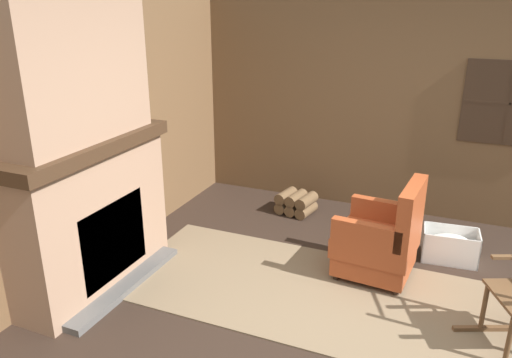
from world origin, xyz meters
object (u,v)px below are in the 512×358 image
object	(u,v)px
armchair	(381,241)
firewood_stack	(296,203)
storage_case	(98,125)
oil_lamp_vase	(31,141)
decorative_plate_on_mantel	(64,124)
laundry_basket	(450,245)

from	to	relation	value
armchair	firewood_stack	distance (m)	1.56
firewood_stack	storage_case	size ratio (longest dim) A/B	1.71
oil_lamp_vase	decorative_plate_on_mantel	distance (m)	0.37
firewood_stack	oil_lamp_vase	bearing A→B (deg)	-114.34
armchair	oil_lamp_vase	size ratio (longest dim) A/B	3.05
oil_lamp_vase	storage_case	distance (m)	0.72
firewood_stack	decorative_plate_on_mantel	size ratio (longest dim) A/B	1.56
armchair	oil_lamp_vase	xyz separation A→B (m)	(-2.32, -1.56, 1.08)
armchair	decorative_plate_on_mantel	xyz separation A→B (m)	(-2.34, -1.20, 1.12)
oil_lamp_vase	decorative_plate_on_mantel	xyz separation A→B (m)	(-0.02, 0.36, 0.04)
firewood_stack	storage_case	bearing A→B (deg)	-122.06
oil_lamp_vase	storage_case	xyz separation A→B (m)	(0.00, 0.72, -0.04)
storage_case	decorative_plate_on_mantel	xyz separation A→B (m)	(-0.02, -0.36, 0.08)
armchair	oil_lamp_vase	bearing A→B (deg)	38.54
firewood_stack	oil_lamp_vase	world-z (taller)	oil_lamp_vase
laundry_basket	storage_case	distance (m)	3.44
storage_case	laundry_basket	bearing A→B (deg)	25.69
laundry_basket	firewood_stack	bearing A→B (deg)	164.42
armchair	firewood_stack	xyz separation A→B (m)	(-1.14, 1.04, -0.22)
firewood_stack	decorative_plate_on_mantel	world-z (taller)	decorative_plate_on_mantel
armchair	oil_lamp_vase	world-z (taller)	oil_lamp_vase
armchair	storage_case	distance (m)	2.68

